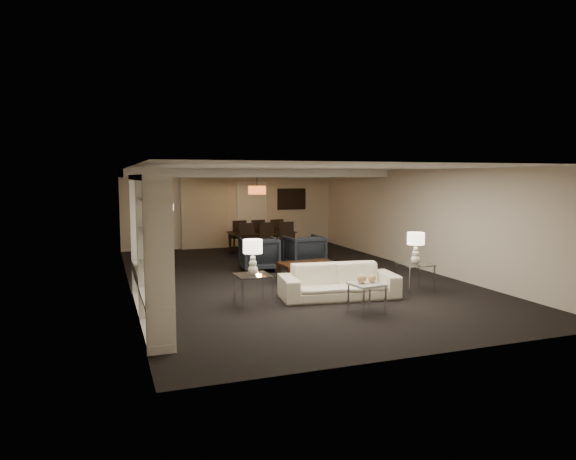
# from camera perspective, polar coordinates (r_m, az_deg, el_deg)

# --- Properties ---
(floor) EXTENTS (11.00, 11.00, 0.00)m
(floor) POSITION_cam_1_polar(r_m,az_deg,el_deg) (11.90, -0.00, -5.27)
(floor) COLOR black
(floor) RESTS_ON ground
(ceiling) EXTENTS (7.00, 11.00, 0.02)m
(ceiling) POSITION_cam_1_polar(r_m,az_deg,el_deg) (11.67, -0.00, 6.85)
(ceiling) COLOR silver
(ceiling) RESTS_ON ground
(wall_back) EXTENTS (7.00, 0.02, 2.50)m
(wall_back) POSITION_cam_1_polar(r_m,az_deg,el_deg) (16.98, -6.33, 2.33)
(wall_back) COLOR beige
(wall_back) RESTS_ON ground
(wall_front) EXTENTS (7.00, 0.02, 2.50)m
(wall_front) POSITION_cam_1_polar(r_m,az_deg,el_deg) (6.85, 15.88, -3.28)
(wall_front) COLOR beige
(wall_front) RESTS_ON ground
(wall_left) EXTENTS (0.02, 11.00, 2.50)m
(wall_left) POSITION_cam_1_polar(r_m,az_deg,el_deg) (11.04, -17.35, 0.13)
(wall_left) COLOR beige
(wall_left) RESTS_ON ground
(wall_right) EXTENTS (0.02, 11.00, 2.50)m
(wall_right) POSITION_cam_1_polar(r_m,az_deg,el_deg) (13.32, 14.31, 1.18)
(wall_right) COLOR beige
(wall_right) RESTS_ON ground
(ceiling_soffit) EXTENTS (7.00, 4.00, 0.20)m
(ceiling_soffit) POSITION_cam_1_polar(r_m,az_deg,el_deg) (15.01, -4.58, 6.26)
(ceiling_soffit) COLOR silver
(ceiling_soffit) RESTS_ON ceiling
(curtains) EXTENTS (1.50, 0.12, 2.40)m
(curtains) POSITION_cam_1_polar(r_m,az_deg,el_deg) (16.72, -9.26, 2.06)
(curtains) COLOR beige
(curtains) RESTS_ON wall_back
(door) EXTENTS (0.90, 0.05, 2.10)m
(door) POSITION_cam_1_polar(r_m,az_deg,el_deg) (17.14, -4.02, 1.71)
(door) COLOR silver
(door) RESTS_ON wall_back
(painting) EXTENTS (0.95, 0.04, 0.65)m
(painting) POSITION_cam_1_polar(r_m,az_deg,el_deg) (17.54, 0.39, 3.46)
(painting) COLOR #142D38
(painting) RESTS_ON wall_back
(media_unit) EXTENTS (0.38, 3.40, 2.35)m
(media_unit) POSITION_cam_1_polar(r_m,az_deg,el_deg) (8.48, -15.24, -2.02)
(media_unit) COLOR white
(media_unit) RESTS_ON wall_left
(pendant_light) EXTENTS (0.52, 0.52, 0.24)m
(pendant_light) POSITION_cam_1_polar(r_m,az_deg,el_deg) (15.10, -3.46, 4.45)
(pendant_light) COLOR #D8591E
(pendant_light) RESTS_ON ceiling_soffit
(sofa) EXTENTS (2.32, 1.15, 0.65)m
(sofa) POSITION_cam_1_polar(r_m,az_deg,el_deg) (9.88, 5.66, -5.71)
(sofa) COLOR beige
(sofa) RESTS_ON floor
(coffee_table) EXTENTS (1.26, 0.78, 0.44)m
(coffee_table) POSITION_cam_1_polar(r_m,az_deg,el_deg) (11.34, 2.16, -4.71)
(coffee_table) COLOR black
(coffee_table) RESTS_ON floor
(armchair_left) EXTENTS (0.95, 0.98, 0.83)m
(armchair_left) POSITION_cam_1_polar(r_m,az_deg,el_deg) (12.70, -3.24, -2.67)
(armchair_left) COLOR black
(armchair_left) RESTS_ON floor
(armchair_right) EXTENTS (0.92, 0.94, 0.83)m
(armchair_right) POSITION_cam_1_polar(r_m,az_deg,el_deg) (13.09, 1.81, -2.40)
(armchair_right) COLOR black
(armchair_right) RESTS_ON floor
(side_table_left) EXTENTS (0.63, 0.63, 0.57)m
(side_table_left) POSITION_cam_1_polar(r_m,az_deg,el_deg) (9.30, -3.90, -6.69)
(side_table_left) COLOR white
(side_table_left) RESTS_ON floor
(side_table_right) EXTENTS (0.63, 0.63, 0.57)m
(side_table_right) POSITION_cam_1_polar(r_m,az_deg,el_deg) (10.72, 13.92, -5.15)
(side_table_right) COLOR silver
(side_table_right) RESTS_ON floor
(table_lamp_left) EXTENTS (0.39, 0.39, 0.63)m
(table_lamp_left) POSITION_cam_1_polar(r_m,az_deg,el_deg) (9.19, -3.93, -3.02)
(table_lamp_left) COLOR #F0EACB
(table_lamp_left) RESTS_ON side_table_left
(table_lamp_right) EXTENTS (0.37, 0.37, 0.63)m
(table_lamp_right) POSITION_cam_1_polar(r_m,az_deg,el_deg) (10.63, 14.00, -1.96)
(table_lamp_right) COLOR white
(table_lamp_right) RESTS_ON side_table_right
(marble_table) EXTENTS (0.57, 0.57, 0.51)m
(marble_table) POSITION_cam_1_polar(r_m,az_deg,el_deg) (8.94, 8.72, -7.46)
(marble_table) COLOR white
(marble_table) RESTS_ON floor
(gold_gourd_a) EXTENTS (0.16, 0.16, 0.16)m
(gold_gourd_a) POSITION_cam_1_polar(r_m,az_deg,el_deg) (8.83, 8.18, -5.40)
(gold_gourd_a) COLOR tan
(gold_gourd_a) RESTS_ON marble_table
(gold_gourd_b) EXTENTS (0.14, 0.14, 0.14)m
(gold_gourd_b) POSITION_cam_1_polar(r_m,az_deg,el_deg) (8.92, 9.32, -5.36)
(gold_gourd_b) COLOR tan
(gold_gourd_b) RESTS_ON marble_table
(television) EXTENTS (0.99, 0.13, 0.57)m
(television) POSITION_cam_1_polar(r_m,az_deg,el_deg) (9.18, -15.39, -2.31)
(television) COLOR black
(television) RESTS_ON media_unit
(vase_blue) EXTENTS (0.17, 0.17, 0.18)m
(vase_blue) POSITION_cam_1_polar(r_m,az_deg,el_deg) (7.40, -14.54, -3.33)
(vase_blue) COLOR #2859AF
(vase_blue) RESTS_ON media_unit
(vase_amber) EXTENTS (0.15, 0.15, 0.16)m
(vase_amber) POSITION_cam_1_polar(r_m,az_deg,el_deg) (7.95, -15.05, 0.82)
(vase_amber) COLOR #B5913C
(vase_amber) RESTS_ON media_unit
(floor_speaker) EXTENTS (0.13, 0.13, 0.99)m
(floor_speaker) POSITION_cam_1_polar(r_m,az_deg,el_deg) (10.15, -15.25, -4.61)
(floor_speaker) COLOR black
(floor_speaker) RESTS_ON floor
(dining_table) EXTENTS (1.98, 1.22, 0.67)m
(dining_table) POSITION_cam_1_polar(r_m,az_deg,el_deg) (15.40, -2.89, -1.44)
(dining_table) COLOR black
(dining_table) RESTS_ON floor
(chair_nl) EXTENTS (0.47, 0.47, 0.99)m
(chair_nl) POSITION_cam_1_polar(r_m,az_deg,el_deg) (14.60, -4.40, -1.23)
(chair_nl) COLOR black
(chair_nl) RESTS_ON floor
(chair_nm) EXTENTS (0.47, 0.47, 0.99)m
(chair_nm) POSITION_cam_1_polar(r_m,az_deg,el_deg) (14.77, -2.15, -1.13)
(chair_nm) COLOR black
(chair_nm) RESTS_ON floor
(chair_nr) EXTENTS (0.49, 0.49, 0.99)m
(chair_nr) POSITION_cam_1_polar(r_m,az_deg,el_deg) (14.96, 0.04, -1.03)
(chair_nr) COLOR black
(chair_nr) RESTS_ON floor
(chair_fl) EXTENTS (0.51, 0.51, 0.99)m
(chair_fl) POSITION_cam_1_polar(r_m,az_deg,el_deg) (15.84, -5.65, -0.67)
(chair_fl) COLOR black
(chair_fl) RESTS_ON floor
(chair_fm) EXTENTS (0.49, 0.49, 0.99)m
(chair_fm) POSITION_cam_1_polar(r_m,az_deg,el_deg) (16.00, -3.57, -0.58)
(chair_fm) COLOR black
(chair_fm) RESTS_ON floor
(chair_fr) EXTENTS (0.51, 0.51, 0.99)m
(chair_fr) POSITION_cam_1_polar(r_m,az_deg,el_deg) (16.18, -1.53, -0.50)
(chair_fr) COLOR black
(chair_fr) RESTS_ON floor
(floor_lamp) EXTENTS (0.28, 0.28, 1.50)m
(floor_lamp) POSITION_cam_1_polar(r_m,az_deg,el_deg) (15.73, -12.94, 0.09)
(floor_lamp) COLOR black
(floor_lamp) RESTS_ON floor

